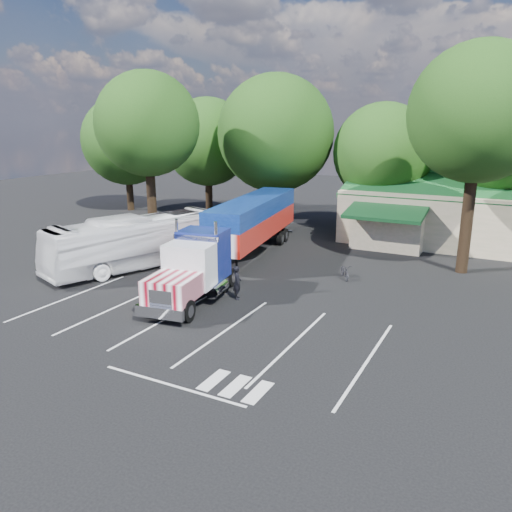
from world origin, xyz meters
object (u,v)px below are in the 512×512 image
at_px(tour_bus, 137,242).
at_px(silver_sedan, 469,243).
at_px(bicycle, 345,271).
at_px(woman, 237,282).
at_px(semi_truck, 241,229).

bearing_deg(tour_bus, silver_sedan, 56.24).
bearing_deg(bicycle, woman, -154.05).
bearing_deg(silver_sedan, semi_truck, 151.04).
bearing_deg(bicycle, semi_truck, 150.51).
bearing_deg(tour_bus, bicycle, 35.92).
xyz_separation_m(semi_truck, woman, (3.05, -5.83, -1.45)).
distance_m(semi_truck, silver_sedan, 16.54).
height_order(tour_bus, silver_sedan, tour_bus).
xyz_separation_m(semi_truck, silver_sedan, (12.82, 10.31, -1.71)).
bearing_deg(woman, semi_truck, -1.72).
distance_m(woman, bicycle, 7.21).
height_order(semi_truck, silver_sedan, semi_truck).
height_order(bicycle, silver_sedan, silver_sedan).
bearing_deg(silver_sedan, bicycle, 172.08).
xyz_separation_m(woman, tour_bus, (-8.60, 2.29, 0.76)).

